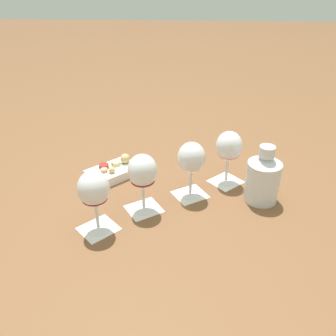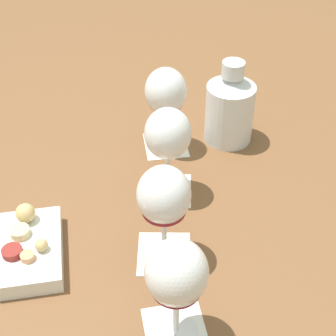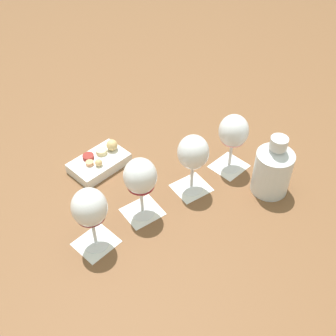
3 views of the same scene
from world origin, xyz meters
The scene contains 11 objects.
ground_plane centered at (0.00, 0.00, 0.00)m, with size 8.00×8.00×0.00m, color brown.
tasting_card_0 centered at (-0.19, -0.13, 0.00)m, with size 0.13×0.13×0.00m.
tasting_card_1 centered at (-0.07, -0.04, 0.00)m, with size 0.13×0.13×0.00m.
tasting_card_2 centered at (0.07, 0.04, 0.00)m, with size 0.13×0.13×0.00m.
tasting_card_3 centered at (0.19, 0.14, 0.00)m, with size 0.13×0.13×0.00m.
wine_glass_0 centered at (-0.19, -0.13, 0.13)m, with size 0.09×0.09×0.18m.
wine_glass_1 centered at (-0.07, -0.04, 0.13)m, with size 0.09×0.09×0.18m.
wine_glass_2 centered at (0.07, 0.04, 0.13)m, with size 0.09×0.09×0.18m.
wine_glass_3 centered at (0.19, 0.14, 0.13)m, with size 0.09×0.09×0.18m.
ceramic_vase centered at (-0.29, -0.03, 0.08)m, with size 0.10×0.10×0.19m.
snack_dish centered at (0.20, -0.15, 0.02)m, with size 0.19×0.19×0.07m.
Camera 1 is at (-0.05, 0.90, 0.65)m, focal length 38.00 mm.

